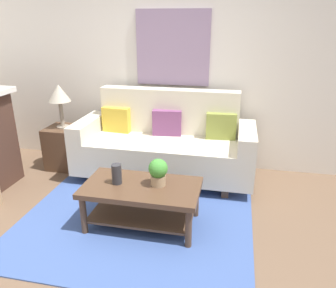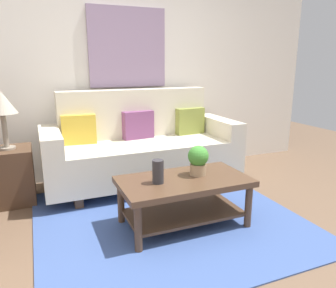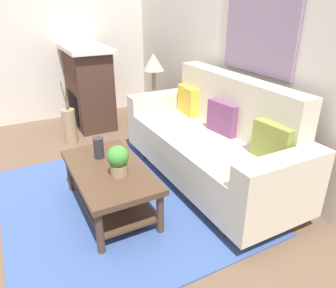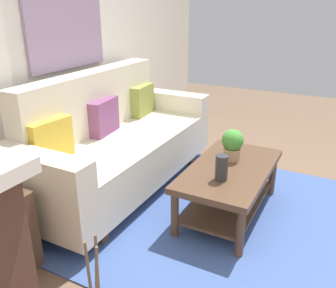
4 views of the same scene
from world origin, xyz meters
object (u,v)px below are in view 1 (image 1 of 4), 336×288
object	(u,v)px
coffee_table	(142,196)
tabletop_vase	(117,174)
throw_pillow_mustard	(116,120)
framed_painting	(173,48)
side_table	(65,147)
throw_pillow_olive	(221,126)
potted_plant_tabletop	(158,171)
table_lamp	(59,95)
throw_pillow_plum	(167,123)
couch	(165,145)

from	to	relation	value
coffee_table	tabletop_vase	distance (m)	0.32
throw_pillow_mustard	framed_painting	xyz separation A→B (m)	(0.67, 0.34, 0.88)
side_table	framed_painting	bearing A→B (deg)	17.94
throw_pillow_mustard	tabletop_vase	world-z (taller)	throw_pillow_mustard
throw_pillow_olive	framed_painting	bearing A→B (deg)	153.02
tabletop_vase	framed_painting	distance (m)	1.89
tabletop_vase	potted_plant_tabletop	world-z (taller)	potted_plant_tabletop
coffee_table	table_lamp	distance (m)	1.91
side_table	table_lamp	bearing A→B (deg)	0.00
throw_pillow_olive	tabletop_vase	distance (m)	1.52
side_table	framed_painting	size ratio (longest dim) A/B	0.60
side_table	throw_pillow_olive	bearing A→B (deg)	2.96
throw_pillow_plum	throw_pillow_olive	xyz separation A→B (m)	(0.67, 0.00, 0.00)
throw_pillow_plum	side_table	bearing A→B (deg)	-175.60
side_table	potted_plant_tabletop	bearing A→B (deg)	-34.62
couch	side_table	xyz separation A→B (m)	(-1.38, 0.02, -0.15)
side_table	throw_pillow_plum	bearing A→B (deg)	4.40
potted_plant_tabletop	throw_pillow_olive	bearing A→B (deg)	66.95
throw_pillow_mustard	coffee_table	bearing A→B (deg)	-60.64
potted_plant_tabletop	coffee_table	bearing A→B (deg)	-164.71
throw_pillow_mustard	side_table	distance (m)	0.82
throw_pillow_plum	tabletop_vase	xyz separation A→B (m)	(-0.22, -1.23, -0.15)
throw_pillow_plum	table_lamp	bearing A→B (deg)	-175.60
potted_plant_tabletop	side_table	xyz separation A→B (m)	(-1.55, 1.07, -0.29)
coffee_table	tabletop_vase	world-z (taller)	tabletop_vase
coffee_table	table_lamp	world-z (taller)	table_lamp
throw_pillow_mustard	side_table	xyz separation A→B (m)	(-0.71, -0.11, -0.40)
throw_pillow_olive	coffee_table	world-z (taller)	throw_pillow_olive
couch	table_lamp	xyz separation A→B (m)	(-1.38, 0.02, 0.56)
throw_pillow_mustard	throw_pillow_plum	bearing A→B (deg)	0.00
framed_painting	throw_pillow_olive	bearing A→B (deg)	-26.98
tabletop_vase	potted_plant_tabletop	size ratio (longest dim) A/B	0.74
tabletop_vase	throw_pillow_olive	bearing A→B (deg)	53.95
potted_plant_tabletop	table_lamp	bearing A→B (deg)	145.38
throw_pillow_mustard	potted_plant_tabletop	xyz separation A→B (m)	(0.84, -1.18, -0.11)
throw_pillow_olive	side_table	distance (m)	2.09
throw_pillow_plum	framed_painting	bearing A→B (deg)	90.00
couch	throw_pillow_olive	xyz separation A→B (m)	(0.67, 0.13, 0.25)
throw_pillow_olive	throw_pillow_plum	bearing A→B (deg)	180.00
throw_pillow_plum	coffee_table	world-z (taller)	throw_pillow_plum
table_lamp	potted_plant_tabletop	bearing A→B (deg)	-34.62
couch	coffee_table	world-z (taller)	couch
tabletop_vase	framed_painting	world-z (taller)	framed_painting
coffee_table	side_table	xyz separation A→B (m)	(-1.40, 1.11, -0.03)
tabletop_vase	throw_pillow_mustard	bearing A→B (deg)	110.08
couch	potted_plant_tabletop	world-z (taller)	couch
coffee_table	side_table	bearing A→B (deg)	141.47
throw_pillow_plum	side_table	world-z (taller)	throw_pillow_plum
throw_pillow_olive	coffee_table	distance (m)	1.43
side_table	framed_painting	distance (m)	1.93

